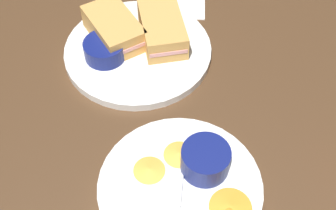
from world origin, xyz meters
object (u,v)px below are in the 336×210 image
Objects in this scene: sandwich_half_far at (114,29)px; plate_sandwich_main at (138,51)px; spoon_by_dark_ramekin at (134,45)px; plate_chips_companion at (180,187)px; ramekin_light_gravy at (205,159)px; sandwich_half_near at (162,29)px; ramekin_dark_sauce at (105,49)px.

plate_sandwich_main is at bearing 70.33° from sandwich_half_far.
spoon_by_dark_ramekin is 30.67cm from plate_chips_companion.
sandwich_half_far is 1.97× the size of ramekin_light_gravy.
ramekin_light_gravy is (23.54, 17.09, 1.91)cm from spoon_by_dark_ramekin.
sandwich_half_near is 31.83cm from plate_chips_companion.
ramekin_dark_sauce is (6.71, -9.42, -0.58)cm from sandwich_half_near.
plate_chips_companion is at bearing 38.27° from ramekin_dark_sauce.
plate_chips_companion is at bearing 32.49° from sandwich_half_far.
plate_sandwich_main and plate_chips_companion have the same top height.
sandwich_half_near reaches higher than plate_chips_companion.
plate_sandwich_main is 29.95cm from plate_chips_companion.
plate_chips_companion is at bearing 16.88° from sandwich_half_near.
ramekin_dark_sauce is at bearing -132.43° from ramekin_light_gravy.
sandwich_half_far reaches higher than ramekin_light_gravy.
spoon_by_dark_ramekin is (-3.68, 4.63, -1.46)cm from ramekin_dark_sauce.
plate_chips_companion is (26.87, 13.24, 0.00)cm from plate_sandwich_main.
spoon_by_dark_ramekin reaches higher than plate_chips_companion.
ramekin_dark_sauce reaches higher than plate_sandwich_main.
ramekin_light_gravy is (-3.73, 3.11, 3.07)cm from plate_chips_companion.
ramekin_light_gravy is (24.92, 21.36, -0.13)cm from sandwich_half_far.
sandwich_half_far is at bearing -147.51° from plate_chips_companion.
ramekin_light_gravy is at bearing 35.99° from spoon_by_dark_ramekin.
sandwich_half_far is 1.91× the size of ramekin_dark_sauce.
sandwich_half_far is at bearing -107.93° from spoon_by_dark_ramekin.
plate_chips_companion is at bearing 26.24° from plate_sandwich_main.
ramekin_light_gravy is (23.13, 16.35, 3.07)cm from plate_sandwich_main.
spoon_by_dark_ramekin is at bearing -57.69° from sandwich_half_near.
plate_chips_companion is (23.60, 18.62, -2.62)cm from ramekin_dark_sauce.
plate_sandwich_main is at bearing 61.07° from spoon_by_dark_ramekin.
ramekin_light_gravy is at bearing 140.19° from plate_chips_companion.
sandwich_half_near is 29.28cm from ramekin_light_gravy.
ramekin_light_gravy is at bearing 47.57° from ramekin_dark_sauce.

